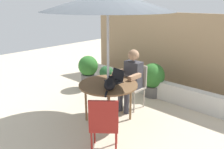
# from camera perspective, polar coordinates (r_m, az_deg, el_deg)

# --- Properties ---
(ground_plane) EXTENTS (14.00, 14.00, 0.00)m
(ground_plane) POSITION_cam_1_polar(r_m,az_deg,el_deg) (4.31, -0.92, -11.38)
(ground_plane) COLOR beige
(fence_back) EXTENTS (4.94, 0.08, 1.87)m
(fence_back) POSITION_cam_1_polar(r_m,az_deg,el_deg) (5.78, 15.09, 5.64)
(fence_back) COLOR #937756
(fence_back) RESTS_ON ground
(planter_wall_low) EXTENTS (4.45, 0.20, 0.41)m
(planter_wall_low) POSITION_cam_1_polar(r_m,az_deg,el_deg) (5.34, 10.55, -3.28)
(planter_wall_low) COLOR beige
(planter_wall_low) RESTS_ON ground
(patio_table) EXTENTS (1.05, 1.05, 0.72)m
(patio_table) POSITION_cam_1_polar(r_m,az_deg,el_deg) (4.03, -0.96, -3.13)
(patio_table) COLOR brown
(patio_table) RESTS_ON ground
(patio_umbrella) EXTENTS (2.16, 2.16, 2.29)m
(patio_umbrella) POSITION_cam_1_polar(r_m,az_deg,el_deg) (3.76, -1.09, 18.16)
(patio_umbrella) COLOR #B7B7BC
(patio_umbrella) RESTS_ON ground
(chair_occupied) EXTENTS (0.40, 0.40, 0.89)m
(chair_occupied) POSITION_cam_1_polar(r_m,az_deg,el_deg) (4.67, 5.99, -2.05)
(chair_occupied) COLOR #B2A899
(chair_occupied) RESTS_ON ground
(chair_empty) EXTENTS (0.56, 0.56, 0.89)m
(chair_empty) POSITION_cam_1_polar(r_m,az_deg,el_deg) (3.19, -2.03, -11.96)
(chair_empty) COLOR maroon
(chair_empty) RESTS_ON ground
(person_seated) EXTENTS (0.48, 0.48, 1.23)m
(person_seated) POSITION_cam_1_polar(r_m,az_deg,el_deg) (4.49, 4.85, -0.52)
(person_seated) COLOR #3F3F47
(person_seated) RESTS_ON ground
(laptop) EXTENTS (0.33, 0.29, 0.21)m
(laptop) POSITION_cam_1_polar(r_m,az_deg,el_deg) (4.12, 0.99, -0.86)
(laptop) COLOR black
(laptop) RESTS_ON patio_table
(cat) EXTENTS (0.41, 0.56, 0.17)m
(cat) POSITION_cam_1_polar(r_m,az_deg,el_deg) (3.77, -0.52, -2.36)
(cat) COLOR black
(cat) RESTS_ON patio_table
(potted_plant_near_fence) EXTENTS (0.54, 0.54, 0.79)m
(potted_plant_near_fence) POSITION_cam_1_polar(r_m,az_deg,el_deg) (5.26, 10.28, -0.98)
(potted_plant_near_fence) COLOR #595654
(potted_plant_near_fence) RESTS_ON ground
(potted_plant_by_chair) EXTENTS (0.35, 0.35, 0.61)m
(potted_plant_by_chair) POSITION_cam_1_polar(r_m,az_deg,el_deg) (5.58, -1.42, -0.48)
(potted_plant_by_chair) COLOR #595654
(potted_plant_by_chair) RESTS_ON ground
(potted_plant_corner) EXTENTS (0.49, 0.49, 0.84)m
(potted_plant_corner) POSITION_cam_1_polar(r_m,az_deg,el_deg) (5.70, -6.04, 1.07)
(potted_plant_corner) COLOR #595654
(potted_plant_corner) RESTS_ON ground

